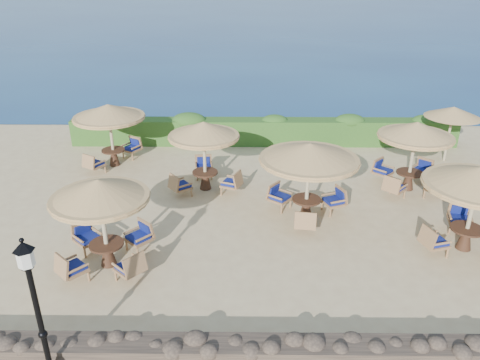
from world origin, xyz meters
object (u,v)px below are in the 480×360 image
Objects in this scene: cafe_set_4 at (204,142)px; lamp_post at (40,320)px; extra_parasol at (453,112)px; cafe_set_2 at (476,190)px; cafe_set_0 at (101,209)px; cafe_set_5 at (414,144)px; cafe_set_3 at (109,119)px; cafe_set_1 at (309,163)px.

lamp_post is at bearing -105.02° from cafe_set_4.
cafe_set_2 is (-2.13, -7.01, -0.21)m from extra_parasol.
cafe_set_0 is at bearing 88.94° from lamp_post.
cafe_set_4 is at bearing 153.21° from cafe_set_2.
cafe_set_0 is at bearing -153.26° from cafe_set_5.
extra_parasol is 3.85m from cafe_set_5.
cafe_set_3 is at bearing 169.24° from cafe_set_5.
cafe_set_1 is (5.97, 6.85, 0.45)m from lamp_post.
lamp_post is at bearing -131.05° from cafe_set_1.
cafe_set_4 is at bearing -163.85° from extra_parasol.
cafe_set_0 is at bearing -147.62° from extra_parasol.
cafe_set_1 is at bearing -31.88° from cafe_set_4.
lamp_post is 11.61m from cafe_set_2.
cafe_set_1 is (-6.63, -5.15, -0.17)m from extra_parasol.
cafe_set_3 is 1.08× the size of cafe_set_5.
extra_parasol is at bearing 43.60° from lamp_post.
cafe_set_0 reaches higher than extra_parasol.
cafe_set_0 is 11.21m from cafe_set_5.
cafe_set_2 is at bearing -84.65° from cafe_set_5.
extra_parasol is at bearing 2.71° from cafe_set_3.
cafe_set_1 reaches higher than extra_parasol.
cafe_set_2 is at bearing -26.79° from cafe_set_4.
cafe_set_1 is at bearing -30.53° from cafe_set_3.
cafe_set_5 is (11.70, -2.22, -0.23)m from cafe_set_3.
cafe_set_0 is 0.88× the size of cafe_set_2.
cafe_set_1 and cafe_set_2 have the same top height.
lamp_post is 17.41m from extra_parasol.
cafe_set_2 is 1.11× the size of cafe_set_4.
cafe_set_1 is 4.70m from cafe_set_5.
cafe_set_3 is at bearing 98.12° from lamp_post.
cafe_set_0 is at bearing -174.84° from cafe_set_2.
extra_parasol is 8.40m from cafe_set_1.
cafe_set_0 and cafe_set_3 have the same top height.
cafe_set_5 is at bearing -10.76° from cafe_set_3.
cafe_set_0 is at bearing -154.61° from cafe_set_1.
cafe_set_4 is at bearing 74.98° from lamp_post.
lamp_post is 1.08× the size of cafe_set_2.
extra_parasol is at bearing 32.38° from cafe_set_0.
cafe_set_1 is at bearing -151.37° from cafe_set_5.
cafe_set_2 is at bearing -106.90° from extra_parasol.
cafe_set_0 is (-12.52, -7.94, -0.38)m from extra_parasol.
lamp_post is 1.24× the size of cafe_set_0.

